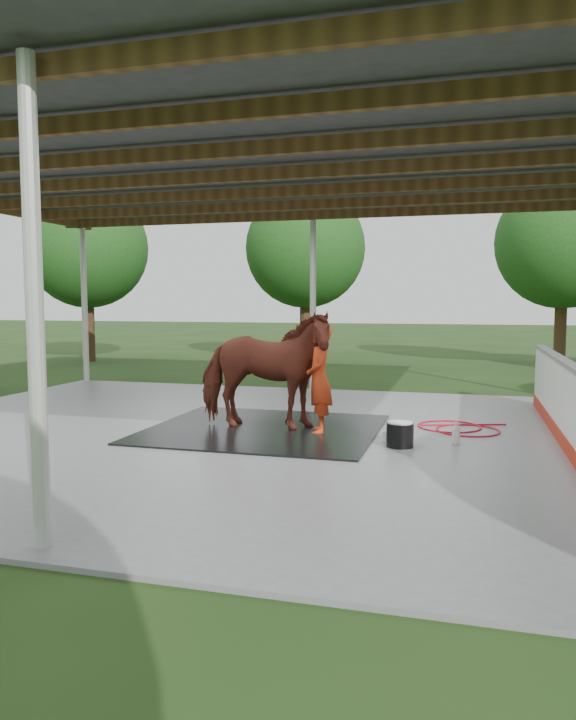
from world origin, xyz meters
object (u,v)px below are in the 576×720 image
(handler, at_px, (319,379))
(wash_bucket, at_px, (400,434))
(dasher_board, at_px, (571,410))
(horse, at_px, (264,370))

(handler, xyz_separation_m, wash_bucket, (1.26, -0.61, -0.64))
(dasher_board, bearing_deg, horse, 176.40)
(dasher_board, bearing_deg, wash_bucket, -171.07)
(handler, bearing_deg, horse, -105.91)
(dasher_board, distance_m, horse, 4.34)
(horse, bearing_deg, handler, -93.70)
(horse, xyz_separation_m, wash_bucket, (2.14, -0.61, -0.75))
(horse, distance_m, wash_bucket, 2.35)
(wash_bucket, bearing_deg, dasher_board, 8.93)
(dasher_board, xyz_separation_m, handler, (-3.44, 0.27, 0.27))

